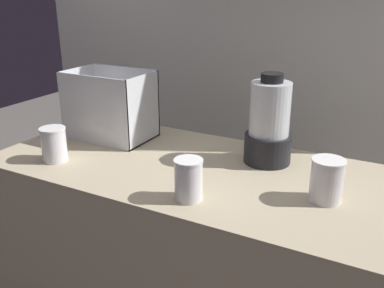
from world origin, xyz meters
The scene contains 7 objects.
counter centered at (0.00, 0.00, 0.45)m, with size 1.40×0.64×0.90m, color tan.
back_wall_unit centered at (0.00, 0.77, 1.26)m, with size 2.60×0.24×2.50m.
carrot_display_bin centered at (-0.43, 0.11, 0.99)m, with size 0.32×0.21×0.27m.
blender_pitcher centered at (0.21, 0.16, 1.03)m, with size 0.16×0.16×0.31m.
juice_cup_carrot_far_left centered at (-0.45, -0.18, 0.95)m, with size 0.09×0.09×0.12m.
juice_cup_mango_left centered at (0.10, -0.21, 0.95)m, with size 0.08×0.08×0.12m.
juice_cup_carrot_middle centered at (0.45, -0.04, 0.96)m, with size 0.10×0.10×0.13m.
Camera 1 is at (0.62, -1.17, 1.48)m, focal length 39.60 mm.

